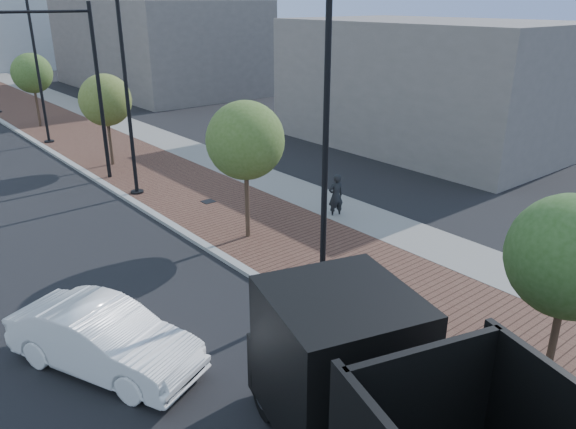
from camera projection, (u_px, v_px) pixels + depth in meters
sidewalk at (64, 121)px, 39.06m from camera, size 7.00×140.00×0.12m
concrete_strip at (101, 116)px, 40.65m from camera, size 2.40×140.00×0.13m
curb at (11, 127)px, 36.98m from camera, size 0.30×140.00×0.14m
white_sedan at (104, 339)px, 12.73m from camera, size 3.46×5.01×1.57m
pedestrian at (336, 196)px, 21.59m from camera, size 0.74×0.57×1.80m
streetlight_1 at (322, 156)px, 14.13m from camera, size 1.44×0.56×9.21m
streetlight_2 at (126, 84)px, 22.65m from camera, size 1.72×0.56×9.28m
streetlight_3 at (36, 69)px, 31.40m from camera, size 1.44×0.56×9.21m
traffic_mast at (77, 75)px, 24.22m from camera, size 5.09×0.20×8.00m
tree_0 at (571, 256)px, 10.86m from camera, size 2.53×2.50×4.64m
tree_1 at (246, 140)px, 18.69m from camera, size 2.69×2.69×4.98m
tree_2 at (106, 100)px, 27.41m from camera, size 2.58×2.57×4.70m
tree_3 at (33, 73)px, 35.98m from camera, size 2.58×2.56×4.86m
commercial_block_ne at (156, 45)px, 52.21m from camera, size 12.00×22.00×8.00m
commercial_block_e at (427, 84)px, 31.98m from camera, size 10.00×16.00×7.00m
utility_cover_1 at (418, 306)px, 15.35m from camera, size 0.50×0.50×0.02m
utility_cover_2 at (208, 201)px, 23.27m from camera, size 0.50×0.50×0.02m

